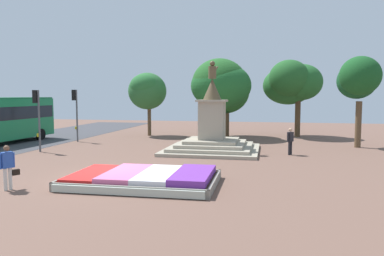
{
  "coord_description": "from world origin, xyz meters",
  "views": [
    {
      "loc": [
        6.55,
        -14.71,
        3.54
      ],
      "look_at": [
        2.59,
        4.76,
        1.79
      ],
      "focal_mm": 35.0,
      "sensor_mm": 36.0,
      "label": 1
    }
  ],
  "objects_px": {
    "flower_planter": "(145,179)",
    "statue_monument": "(212,135)",
    "pedestrian_with_handbag": "(8,165)",
    "pedestrian_near_planter": "(290,139)",
    "traffic_light_far_corner": "(75,106)",
    "traffic_light_mid_block": "(37,110)"
  },
  "relations": [
    {
      "from": "traffic_light_far_corner",
      "to": "pedestrian_near_planter",
      "type": "xyz_separation_m",
      "value": [
        15.63,
        -3.3,
        -1.78
      ]
    },
    {
      "from": "flower_planter",
      "to": "statue_monument",
      "type": "relative_size",
      "value": 1.03
    },
    {
      "from": "statue_monument",
      "to": "pedestrian_near_planter",
      "type": "height_order",
      "value": "statue_monument"
    },
    {
      "from": "statue_monument",
      "to": "pedestrian_near_planter",
      "type": "bearing_deg",
      "value": -6.16
    },
    {
      "from": "pedestrian_with_handbag",
      "to": "traffic_light_far_corner",
      "type": "bearing_deg",
      "value": 109.22
    },
    {
      "from": "flower_planter",
      "to": "statue_monument",
      "type": "height_order",
      "value": "statue_monument"
    },
    {
      "from": "traffic_light_mid_block",
      "to": "pedestrian_with_handbag",
      "type": "height_order",
      "value": "traffic_light_mid_block"
    },
    {
      "from": "flower_planter",
      "to": "pedestrian_with_handbag",
      "type": "height_order",
      "value": "pedestrian_with_handbag"
    },
    {
      "from": "flower_planter",
      "to": "traffic_light_far_corner",
      "type": "relative_size",
      "value": 1.52
    },
    {
      "from": "traffic_light_mid_block",
      "to": "pedestrian_near_planter",
      "type": "bearing_deg",
      "value": 7.09
    },
    {
      "from": "pedestrian_near_planter",
      "to": "flower_planter",
      "type": "bearing_deg",
      "value": -124.59
    },
    {
      "from": "traffic_light_far_corner",
      "to": "flower_planter",
      "type": "bearing_deg",
      "value": -51.63
    },
    {
      "from": "statue_monument",
      "to": "traffic_light_mid_block",
      "type": "bearing_deg",
      "value": -167.11
    },
    {
      "from": "traffic_light_mid_block",
      "to": "pedestrian_near_planter",
      "type": "distance_m",
      "value": 15.57
    },
    {
      "from": "traffic_light_far_corner",
      "to": "pedestrian_with_handbag",
      "type": "distance_m",
      "value": 14.85
    },
    {
      "from": "pedestrian_near_planter",
      "to": "traffic_light_mid_block",
      "type": "bearing_deg",
      "value": -172.91
    },
    {
      "from": "flower_planter",
      "to": "traffic_light_mid_block",
      "type": "bearing_deg",
      "value": 143.49
    },
    {
      "from": "pedestrian_with_handbag",
      "to": "pedestrian_near_planter",
      "type": "relative_size",
      "value": 1.05
    },
    {
      "from": "flower_planter",
      "to": "traffic_light_mid_block",
      "type": "xyz_separation_m",
      "value": [
        -9.3,
        6.88,
        2.4
      ]
    },
    {
      "from": "pedestrian_with_handbag",
      "to": "pedestrian_near_planter",
      "type": "xyz_separation_m",
      "value": [
        10.78,
        10.63,
        -0.03
      ]
    },
    {
      "from": "traffic_light_mid_block",
      "to": "pedestrian_with_handbag",
      "type": "bearing_deg",
      "value": -62.28
    },
    {
      "from": "statue_monument",
      "to": "pedestrian_with_handbag",
      "type": "xyz_separation_m",
      "value": [
        -6.02,
        -11.14,
        -0.08
      ]
    }
  ]
}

